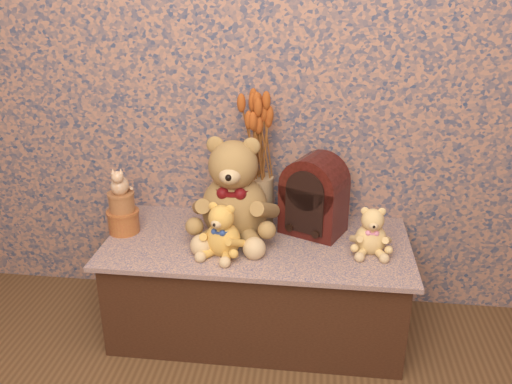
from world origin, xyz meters
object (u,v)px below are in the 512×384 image
Objects in this scene: teddy_small at (372,228)px; cat_figurine at (119,180)px; teddy_medium at (223,227)px; ceramic_vase at (258,200)px; teddy_large at (234,183)px; cathedral_radio at (314,194)px; biscuit_tin_lower at (124,221)px.

teddy_small is 1.05m from cat_figurine.
teddy_small is (0.58, 0.09, -0.01)m from teddy_medium.
ceramic_vase is 0.60m from cat_figurine.
teddy_large is 1.35× the size of cathedral_radio.
teddy_large reaches higher than cathedral_radio.
teddy_large is 0.48m from cat_figurine.
teddy_small reaches higher than biscuit_tin_lower.
teddy_large is 0.21m from teddy_medium.
teddy_large is 3.54× the size of biscuit_tin_lower.
cat_figurine is at bearing -165.09° from ceramic_vase.
teddy_small is 1.04m from biscuit_tin_lower.
teddy_small is 0.60× the size of cathedral_radio.
ceramic_vase reaches higher than biscuit_tin_lower.
ceramic_vase is (-0.24, 0.05, -0.06)m from cathedral_radio.
teddy_large reaches higher than cat_figurine.
cathedral_radio is (0.35, 0.24, 0.06)m from teddy_medium.
cat_figurine is (0.00, 0.00, 0.19)m from biscuit_tin_lower.
teddy_large is at bearing 99.19° from teddy_medium.
ceramic_vase is 1.81× the size of cat_figurine.
teddy_small is 0.94× the size of ceramic_vase.
teddy_medium is 0.48m from biscuit_tin_lower.
teddy_medium is 0.49m from cat_figurine.
teddy_medium is at bearing -172.34° from teddy_small.
cathedral_radio is at bearing -3.20° from cat_figurine.
teddy_medium is (-0.02, -0.17, -0.12)m from teddy_large.
cathedral_radio reaches higher than cat_figurine.
biscuit_tin_lower is at bearing 179.57° from teddy_medium.
ceramic_vase is at bearing 4.53° from cat_figurine.
ceramic_vase reaches higher than teddy_small.
teddy_small is 1.70× the size of cat_figurine.
teddy_small is 1.58× the size of biscuit_tin_lower.
biscuit_tin_lower is (-0.81, -0.10, -0.12)m from cathedral_radio.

